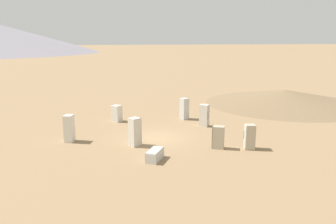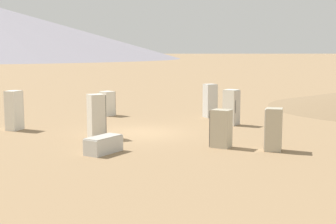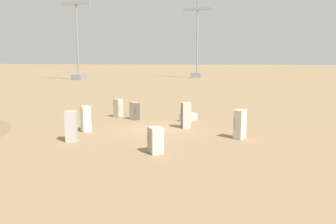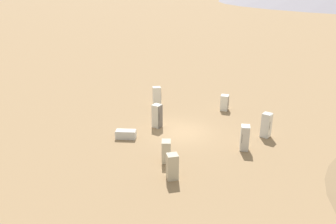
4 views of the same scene
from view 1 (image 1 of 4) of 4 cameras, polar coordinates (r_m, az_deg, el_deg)
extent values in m
plane|color=#937551|center=(24.12, -1.85, -4.58)|extent=(1000.00, 1000.00, 0.00)
cone|color=#7F6647|center=(39.22, 19.64, 2.51)|extent=(17.55, 17.55, 1.59)
cube|color=#B2A88E|center=(22.24, 14.08, -4.21)|extent=(0.78, 0.81, 1.65)
cube|color=beige|center=(22.17, 13.26, -4.22)|extent=(0.23, 0.61, 1.59)
cylinder|color=#2D2D2D|center=(22.36, 13.08, -3.85)|extent=(0.02, 0.02, 0.58)
cube|color=silver|center=(24.11, -16.84, -2.76)|extent=(0.80, 0.88, 1.92)
cube|color=#BCB7AD|center=(24.45, -16.50, -2.53)|extent=(0.52, 0.24, 1.84)
cylinder|color=#2D2D2D|center=(24.38, -16.05, -2.31)|extent=(0.02, 0.02, 0.67)
cube|color=silver|center=(19.78, -2.31, -7.53)|extent=(1.43, 1.65, 0.60)
cube|color=#BCB7AD|center=(19.67, -2.32, -6.65)|extent=(1.37, 1.58, 0.04)
cube|color=#B2A88E|center=(21.95, 8.80, -4.38)|extent=(0.93, 0.88, 1.52)
cube|color=#56514C|center=(21.99, 7.80, -4.32)|extent=(0.32, 0.50, 1.46)
cylinder|color=#2D2D2D|center=(22.17, 7.79, -3.98)|extent=(0.02, 0.02, 0.53)
cube|color=silver|center=(27.38, 6.31, -0.60)|extent=(0.90, 0.89, 1.84)
cube|color=#BCB7AD|center=(27.27, 7.03, -0.66)|extent=(0.40, 0.46, 1.77)
cylinder|color=#2D2D2D|center=(27.05, 6.97, -0.57)|extent=(0.02, 0.02, 0.64)
cube|color=silver|center=(29.69, 2.83, 0.57)|extent=(0.81, 0.82, 1.92)
cube|color=silver|center=(29.91, 3.30, 0.65)|extent=(0.26, 0.58, 1.85)
cylinder|color=#2D2D2D|center=(29.74, 3.63, 0.77)|extent=(0.02, 0.02, 0.67)
cube|color=silver|center=(29.20, -8.94, -0.25)|extent=(0.98, 0.98, 1.45)
cube|color=gray|center=(29.46, -8.50, -0.12)|extent=(0.49, 0.54, 1.39)
cylinder|color=#2D2D2D|center=(29.32, -8.08, -0.03)|extent=(0.02, 0.02, 0.51)
cube|color=beige|center=(22.28, -5.85, -3.47)|extent=(0.86, 0.86, 1.95)
cube|color=#56514C|center=(22.48, -5.18, -3.31)|extent=(0.32, 0.56, 1.87)
cylinder|color=#2D2D2D|center=(22.31, -4.76, -3.17)|extent=(0.02, 0.02, 0.68)
camera|label=2|loc=(7.23, 62.58, -20.87)|focal=50.00mm
camera|label=3|loc=(44.80, -19.95, 9.06)|focal=35.00mm
camera|label=4|loc=(27.62, 55.15, 15.81)|focal=35.00mm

